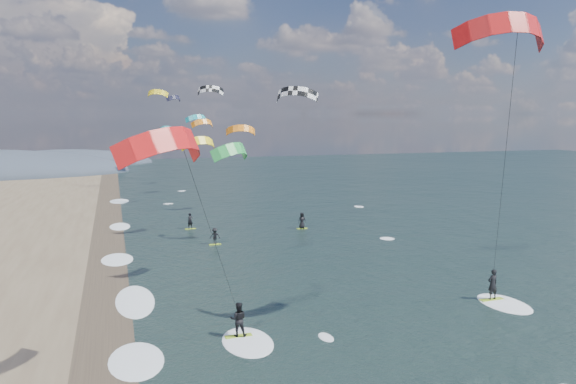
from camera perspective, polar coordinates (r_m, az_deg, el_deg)
name	(u,v)px	position (r m, az deg, el deg)	size (l,w,h in m)	color
wet_sand_strip	(105,333)	(32.78, -18.10, -13.49)	(3.00, 240.00, 0.00)	#382D23
kitesurfer_near_a	(515,82)	(30.84, 22.03, 10.33)	(8.04, 8.46, 17.00)	#93BA20
kitesurfer_near_b	(203,209)	(24.24, -8.63, -1.70)	(7.21, 9.28, 12.04)	#93BA20
far_kitesurfers	(244,227)	(55.07, -4.51, -3.55)	(12.14, 8.35, 1.69)	#93BA20
bg_kite_field	(203,112)	(74.23, -8.59, 8.00)	(11.95, 75.92, 7.12)	orange
shoreline_surf	(126,303)	(37.24, -16.15, -10.79)	(2.40, 79.40, 0.11)	white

